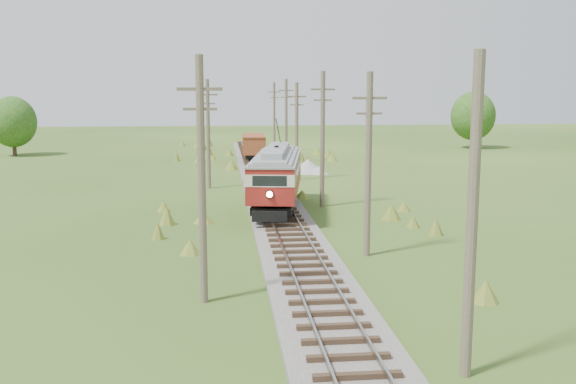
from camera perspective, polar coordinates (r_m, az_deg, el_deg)
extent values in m
cube|color=#605B54|center=(45.80, -1.50, -0.54)|extent=(3.60, 96.00, 0.25)
cube|color=#726659|center=(45.69, -2.40, -0.11)|extent=(0.08, 96.00, 0.17)
cube|color=#726659|center=(45.80, -0.61, -0.08)|extent=(0.08, 96.00, 0.17)
cube|color=#2D2116|center=(45.76, -1.51, -0.29)|extent=(2.40, 96.00, 0.16)
cube|color=black|center=(41.08, -1.01, -0.42)|extent=(3.91, 10.97, 0.44)
cube|color=maroon|center=(40.93, -1.01, 0.92)|extent=(4.46, 11.95, 1.07)
cube|color=beige|center=(40.81, -1.01, 2.14)|extent=(4.50, 12.01, 0.68)
cube|color=black|center=(40.81, -1.01, 2.14)|extent=(4.44, 11.50, 0.54)
cube|color=maroon|center=(40.76, -1.02, 2.82)|extent=(4.46, 11.95, 0.29)
cube|color=gray|center=(40.72, -1.02, 3.26)|extent=(4.53, 12.08, 0.37)
cube|color=gray|center=(40.69, -1.02, 3.73)|extent=(2.54, 8.84, 0.39)
sphere|color=#FFF2BF|center=(35.07, -1.65, -0.21)|extent=(0.35, 0.35, 0.35)
cylinder|color=black|center=(42.35, -0.87, 5.43)|extent=(0.74, 4.49, 1.88)
cylinder|color=black|center=(36.81, -2.59, -1.62)|extent=(0.23, 0.79, 0.78)
cylinder|color=black|center=(36.70, -0.32, -1.64)|extent=(0.23, 0.79, 0.78)
cylinder|color=black|center=(45.49, -1.56, 0.44)|extent=(0.23, 0.79, 0.78)
cylinder|color=black|center=(45.40, 0.28, 0.43)|extent=(0.23, 0.79, 0.78)
cube|color=black|center=(69.71, -3.05, 3.38)|extent=(2.02, 6.42, 0.44)
cube|color=brown|center=(69.61, -3.06, 4.28)|extent=(2.50, 7.15, 1.77)
cube|color=brown|center=(69.54, -3.07, 5.05)|extent=(2.55, 7.29, 0.11)
cylinder|color=black|center=(67.58, -3.58, 3.23)|extent=(0.13, 0.71, 0.71)
cylinder|color=black|center=(67.61, -2.45, 3.24)|extent=(0.13, 0.71, 0.71)
cylinder|color=black|center=(71.81, -3.62, 3.58)|extent=(0.13, 0.71, 0.71)
cylinder|color=black|center=(71.84, -2.56, 3.59)|extent=(0.13, 0.71, 0.71)
cone|color=gray|center=(60.82, 1.77, 2.33)|extent=(3.41, 3.41, 1.28)
cone|color=gray|center=(59.93, 2.72, 1.97)|extent=(1.92, 1.92, 0.75)
cylinder|color=brown|center=(17.64, 16.06, -2.32)|extent=(0.30, 0.30, 8.80)
cylinder|color=brown|center=(30.00, 7.15, 2.35)|extent=(0.30, 0.30, 8.60)
cube|color=brown|center=(29.80, 7.27, 8.28)|extent=(1.60, 0.12, 0.12)
cube|color=brown|center=(29.82, 7.24, 6.94)|extent=(1.20, 0.10, 0.10)
cylinder|color=brown|center=(42.67, 3.09, 4.66)|extent=(0.30, 0.30, 9.00)
cube|color=brown|center=(42.54, 3.12, 9.10)|extent=(1.60, 0.12, 0.12)
cube|color=brown|center=(42.55, 3.12, 8.15)|extent=(1.20, 0.10, 0.10)
cylinder|color=brown|center=(55.51, 0.78, 5.38)|extent=(0.30, 0.30, 8.40)
cube|color=brown|center=(55.40, 0.78, 8.48)|extent=(1.60, 0.12, 0.12)
cube|color=brown|center=(55.41, 0.78, 7.76)|extent=(1.20, 0.10, 0.10)
cylinder|color=brown|center=(68.45, -0.16, 6.29)|extent=(0.30, 0.30, 8.90)
cube|color=brown|center=(68.37, -0.17, 9.01)|extent=(1.60, 0.12, 0.12)
cube|color=brown|center=(68.37, -0.17, 8.43)|extent=(1.20, 0.10, 0.10)
cylinder|color=brown|center=(81.37, -1.23, 6.66)|extent=(0.30, 0.30, 8.70)
cube|color=brown|center=(81.29, -1.24, 8.88)|extent=(1.60, 0.12, 0.12)
cube|color=brown|center=(81.30, -1.24, 8.39)|extent=(1.20, 0.10, 0.10)
cylinder|color=brown|center=(23.26, -7.68, 0.90)|extent=(0.30, 0.30, 9.00)
cube|color=brown|center=(23.03, -7.86, 9.05)|extent=(1.60, 0.12, 0.12)
cube|color=brown|center=(23.04, -7.82, 7.31)|extent=(1.20, 0.10, 0.10)
cylinder|color=brown|center=(51.15, -7.10, 5.11)|extent=(0.30, 0.30, 8.60)
cube|color=brown|center=(51.03, -7.17, 8.58)|extent=(1.60, 0.12, 0.12)
cube|color=brown|center=(51.04, -7.15, 7.80)|extent=(1.20, 0.10, 0.10)
cylinder|color=#38281C|center=(83.00, -23.15, 3.78)|extent=(0.50, 0.50, 2.34)
ellipsoid|color=#194514|center=(82.83, -23.27, 5.75)|extent=(5.46, 5.46, 6.01)
cylinder|color=#38281C|center=(89.75, 16.04, 4.56)|extent=(0.50, 0.50, 2.52)
ellipsoid|color=#194514|center=(89.58, 16.12, 6.52)|extent=(5.88, 5.88, 6.47)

